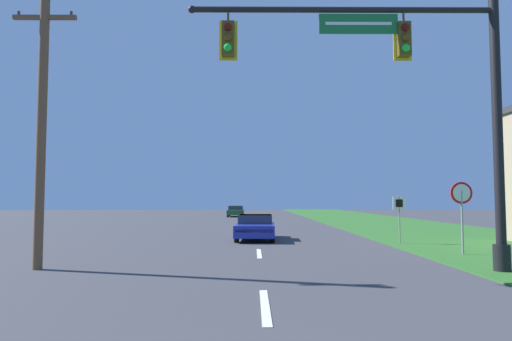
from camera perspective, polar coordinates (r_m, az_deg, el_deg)
name	(u,v)px	position (r m, az deg, el deg)	size (l,w,h in m)	color
grass_verge_right	(404,226)	(34.19, 18.02, -6.66)	(10.00, 110.00, 0.04)	#2D6626
road_center_line	(257,236)	(24.49, 0.14, -8.15)	(0.16, 34.80, 0.01)	silver
signal_mast	(422,93)	(13.34, 20.08, 9.13)	(8.62, 0.47, 7.98)	black
car_ahead	(255,227)	(22.25, -0.08, -7.06)	(1.96, 4.52, 1.19)	black
far_car	(236,211)	(51.36, -2.54, -5.11)	(1.82, 4.44, 1.19)	black
stop_sign	(462,201)	(17.45, 24.32, -3.55)	(0.76, 0.07, 2.50)	gray
route_sign_post	(399,209)	(20.89, 17.47, -4.59)	(0.55, 0.06, 2.03)	gray
utility_pole_near	(42,120)	(14.29, -25.21, 5.71)	(1.80, 0.26, 8.04)	brown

